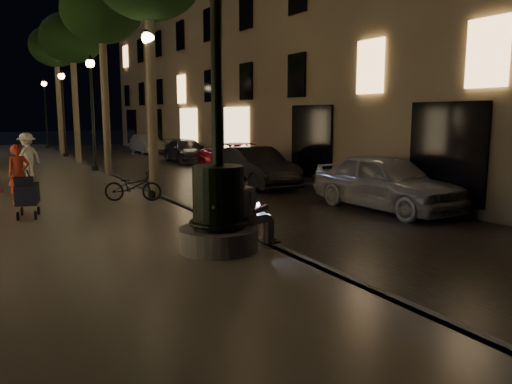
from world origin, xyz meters
TOP-DOWN VIEW (x-y plane):
  - ground at (0.00, 15.00)m, footprint 120.00×120.00m
  - cobble_lane at (3.00, 15.00)m, footprint 6.00×45.00m
  - promenade at (-4.00, 15.00)m, footprint 8.00×45.00m
  - curb_strip at (0.00, 15.00)m, footprint 0.25×45.00m
  - building_right at (10.00, 18.00)m, footprint 8.00×36.00m
  - fountain_lamppost at (-1.00, 2.00)m, footprint 1.40×1.40m
  - seated_man_laptop at (-0.39, 2.00)m, footprint 0.95×0.32m
  - tree_second at (-0.20, 14.00)m, footprint 3.00×3.00m
  - tree_third at (-0.30, 20.00)m, footprint 3.00×3.00m
  - tree_far at (-0.22, 26.00)m, footprint 3.00×3.00m
  - lamp_curb_a at (-0.30, 8.00)m, footprint 0.36×0.36m
  - lamp_curb_b at (-0.30, 16.00)m, footprint 0.36×0.36m
  - lamp_curb_c at (-0.30, 24.00)m, footprint 0.36×0.36m
  - lamp_curb_d at (-0.30, 32.00)m, footprint 0.36×0.36m
  - stroller at (-3.70, 6.66)m, footprint 0.60×1.10m
  - car_front at (4.98, 4.14)m, footprint 2.05×4.59m
  - car_second at (4.00, 9.67)m, footprint 1.61×4.32m
  - car_third at (5.20, 13.00)m, footprint 2.38×4.99m
  - car_rear at (5.20, 19.51)m, footprint 1.97×4.30m
  - car_fifth at (5.20, 26.64)m, footprint 1.34×3.81m
  - pedestrian_red at (-3.71, 8.83)m, footprint 0.66×0.53m
  - pedestrian_white at (-3.05, 14.34)m, footprint 1.27×1.13m
  - bicycle at (-0.95, 7.72)m, footprint 1.64×1.21m

SIDE VIEW (x-z plane):
  - ground at x=0.00m, z-range 0.00..0.00m
  - cobble_lane at x=3.00m, z-range 0.00..0.02m
  - promenade at x=-4.00m, z-range 0.00..0.20m
  - curb_strip at x=0.00m, z-range 0.00..0.20m
  - car_rear at x=5.20m, z-range 0.00..1.22m
  - bicycle at x=-0.95m, z-range 0.20..1.02m
  - car_fifth at x=5.20m, z-range 0.00..1.25m
  - car_third at x=5.20m, z-range 0.00..1.37m
  - car_second at x=4.00m, z-range 0.00..1.41m
  - stroller at x=-3.70m, z-range 0.20..1.30m
  - car_front at x=4.98m, z-range 0.00..1.53m
  - seated_man_laptop at x=-0.39m, z-range 0.24..1.56m
  - pedestrian_red at x=-3.71m, z-range 0.20..1.80m
  - pedestrian_white at x=-3.05m, z-range 0.20..1.90m
  - fountain_lamppost at x=-1.00m, z-range -1.39..3.81m
  - lamp_curb_a at x=-0.30m, z-range 0.83..5.64m
  - lamp_curb_b at x=-0.30m, z-range 0.83..5.64m
  - lamp_curb_c at x=-0.30m, z-range 0.83..5.64m
  - lamp_curb_d at x=-0.30m, z-range 0.83..5.64m
  - tree_third at x=-0.30m, z-range 2.54..9.74m
  - tree_second at x=-0.20m, z-range 2.63..10.03m
  - tree_far at x=-0.22m, z-range 2.68..10.18m
  - building_right at x=10.00m, z-range 0.00..15.00m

